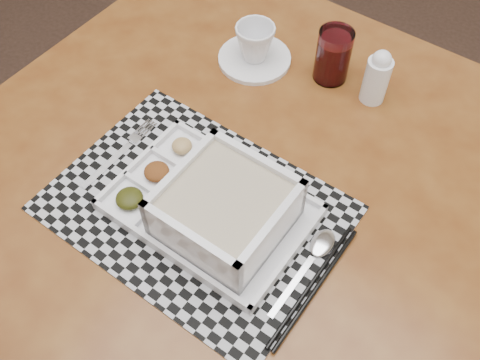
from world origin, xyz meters
name	(u,v)px	position (x,y,z in m)	size (l,w,h in m)	color
dining_table	(238,187)	(0.39, 0.42, 0.67)	(1.06, 1.06, 0.75)	#57270F
placemat	(195,208)	(0.38, 0.30, 0.75)	(0.47, 0.34, 0.00)	#ABACB3
serving_tray	(220,209)	(0.43, 0.30, 0.79)	(0.33, 0.24, 0.10)	white
fork	(121,151)	(0.20, 0.32, 0.75)	(0.03, 0.19, 0.00)	silver
spoon	(318,249)	(0.59, 0.33, 0.75)	(0.04, 0.18, 0.01)	silver
chopsticks	(314,286)	(0.61, 0.27, 0.75)	(0.03, 0.24, 0.01)	black
saucer	(254,59)	(0.28, 0.66, 0.75)	(0.15, 0.15, 0.01)	white
cup	(255,42)	(0.28, 0.66, 0.79)	(0.08, 0.08, 0.07)	white
juice_glass	(333,57)	(0.43, 0.70, 0.80)	(0.07, 0.07, 0.11)	white
creamer_bottle	(377,77)	(0.53, 0.69, 0.80)	(0.05, 0.05, 0.12)	white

